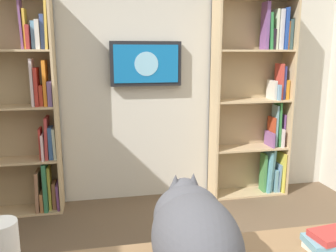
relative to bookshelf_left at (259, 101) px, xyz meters
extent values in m
cube|color=beige|center=(1.29, -0.17, 0.32)|extent=(4.52, 0.06, 2.70)
cube|color=tan|center=(-0.31, 0.02, 0.01)|extent=(0.02, 0.28, 2.09)
cube|color=tan|center=(0.51, 0.02, 0.01)|extent=(0.02, 0.28, 2.09)
cube|color=tan|center=(0.10, -0.11, 0.01)|extent=(0.84, 0.01, 2.09)
cube|color=tan|center=(0.10, 0.02, -1.02)|extent=(0.80, 0.27, 0.02)
cube|color=tan|center=(0.10, 0.02, -0.50)|extent=(0.80, 0.27, 0.02)
cube|color=tan|center=(0.10, 0.02, 0.01)|extent=(0.80, 0.27, 0.02)
cube|color=tan|center=(0.10, 0.02, 0.53)|extent=(0.80, 0.27, 0.02)
cube|color=#D9C845|center=(-0.28, 0.04, -0.79)|extent=(0.02, 0.23, 0.44)
cube|color=#6D8FB0|center=(-0.24, 0.02, -0.86)|extent=(0.03, 0.22, 0.31)
cube|color=#699DA9|center=(-0.20, 0.02, -0.89)|extent=(0.04, 0.21, 0.25)
cube|color=#65A3B1|center=(-0.16, 0.02, -0.77)|extent=(0.06, 0.17, 0.48)
cube|color=#5A9DB2|center=(-0.12, 0.02, -0.78)|extent=(0.05, 0.21, 0.46)
cube|color=#438243|center=(-0.08, 0.03, -0.80)|extent=(0.03, 0.13, 0.43)
cube|color=#754491|center=(-0.28, 0.02, -0.32)|extent=(0.02, 0.13, 0.35)
cube|color=beige|center=(-0.24, 0.03, -0.40)|extent=(0.02, 0.22, 0.20)
cube|color=#327C3D|center=(-0.21, 0.03, -0.25)|extent=(0.03, 0.16, 0.48)
cube|color=#6B99A2|center=(-0.18, 0.04, -0.27)|extent=(0.02, 0.13, 0.45)
cube|color=#B03E21|center=(-0.16, 0.02, -0.33)|extent=(0.02, 0.16, 0.32)
cube|color=#815289|center=(-0.13, 0.04, -0.41)|extent=(0.03, 0.22, 0.16)
cube|color=orange|center=(-0.27, 0.03, 0.13)|extent=(0.03, 0.16, 0.21)
cube|color=#3A4190|center=(-0.23, 0.02, 0.20)|extent=(0.03, 0.17, 0.35)
cube|color=#BF3E33|center=(-0.20, 0.04, 0.21)|extent=(0.03, 0.15, 0.38)
cube|color=#6F95B1|center=(-0.16, 0.03, 0.10)|extent=(0.03, 0.24, 0.16)
cube|color=beige|center=(-0.13, 0.02, 0.12)|extent=(0.03, 0.19, 0.20)
cube|color=#5C92A1|center=(-0.27, 0.03, 0.69)|extent=(0.04, 0.16, 0.30)
cube|color=orange|center=(-0.23, 0.03, 0.68)|extent=(0.03, 0.18, 0.28)
cube|color=#214293|center=(-0.20, 0.04, 0.75)|extent=(0.02, 0.23, 0.41)
cube|color=silver|center=(-0.16, 0.04, 0.74)|extent=(0.04, 0.18, 0.40)
cube|color=beige|center=(-0.11, 0.03, 0.74)|extent=(0.02, 0.15, 0.40)
cube|color=black|center=(-0.08, 0.04, 0.65)|extent=(0.04, 0.15, 0.21)
cube|color=#308342|center=(-0.05, 0.02, 0.73)|extent=(0.04, 0.18, 0.37)
cube|color=#754986|center=(-0.01, 0.03, 0.78)|extent=(0.04, 0.14, 0.47)
cube|color=tan|center=(2.09, 0.02, 0.01)|extent=(0.02, 0.28, 2.09)
cube|color=tan|center=(2.48, -0.11, 0.01)|extent=(0.79, 0.01, 2.09)
cube|color=tan|center=(2.48, 0.02, -1.02)|extent=(0.75, 0.27, 0.02)
cube|color=tan|center=(2.48, 0.02, -0.50)|extent=(0.75, 0.27, 0.02)
cube|color=tan|center=(2.48, 0.02, 0.01)|extent=(0.75, 0.27, 0.02)
cube|color=tan|center=(2.48, 0.02, 0.53)|extent=(0.75, 0.27, 0.02)
cube|color=#794584|center=(2.12, 0.02, -0.89)|extent=(0.03, 0.24, 0.26)
cube|color=#A16741|center=(2.16, 0.02, -0.88)|extent=(0.04, 0.15, 0.27)
cube|color=gold|center=(2.20, 0.02, -0.80)|extent=(0.02, 0.15, 0.43)
cube|color=#30734C|center=(2.24, 0.04, -0.77)|extent=(0.04, 0.23, 0.48)
cube|color=#A06739|center=(2.28, 0.04, -0.92)|extent=(0.03, 0.22, 0.19)
cube|color=#98694D|center=(2.31, 0.04, -0.81)|extent=(0.04, 0.22, 0.40)
cube|color=silver|center=(2.13, 0.03, -0.34)|extent=(0.03, 0.18, 0.30)
cube|color=#335790|center=(2.16, 0.04, -0.34)|extent=(0.04, 0.15, 0.31)
cube|color=#AF3839|center=(2.20, 0.02, -0.29)|extent=(0.04, 0.20, 0.41)
cube|color=silver|center=(2.23, 0.04, -0.37)|extent=(0.02, 0.23, 0.25)
cube|color=#B4342D|center=(2.26, 0.02, -0.34)|extent=(0.02, 0.16, 0.30)
cube|color=slate|center=(2.13, 0.04, 0.14)|extent=(0.04, 0.18, 0.23)
cube|color=orange|center=(2.17, 0.02, 0.24)|extent=(0.03, 0.18, 0.42)
cube|color=#B93C27|center=(2.21, 0.03, 0.12)|extent=(0.03, 0.14, 0.19)
cube|color=#AF2E25|center=(2.25, 0.03, 0.20)|extent=(0.03, 0.18, 0.35)
cube|color=silver|center=(2.29, 0.03, 0.24)|extent=(0.03, 0.16, 0.44)
cube|color=#E9BD49|center=(2.12, 0.04, 0.75)|extent=(0.03, 0.21, 0.42)
cube|color=#374A8F|center=(2.16, 0.02, 0.70)|extent=(0.04, 0.17, 0.31)
cube|color=silver|center=(2.20, 0.04, 0.67)|extent=(0.04, 0.18, 0.26)
cube|color=#5F96B4|center=(2.24, 0.03, 0.67)|extent=(0.04, 0.13, 0.25)
cube|color=#AC2F2E|center=(2.29, 0.03, 0.65)|extent=(0.03, 0.23, 0.21)
cube|color=gold|center=(2.32, 0.02, 0.72)|extent=(0.02, 0.13, 0.35)
cube|color=#784A7E|center=(2.35, 0.02, 0.78)|extent=(0.03, 0.14, 0.48)
cube|color=black|center=(1.21, -0.09, 0.40)|extent=(0.72, 0.06, 0.45)
cube|color=#146BB2|center=(1.21, -0.05, 0.40)|extent=(0.65, 0.01, 0.38)
cylinder|color=#8CCCEA|center=(1.21, -0.05, 0.40)|extent=(0.24, 0.00, 0.24)
ellipsoid|color=#4C4C51|center=(1.39, 2.45, -0.10)|extent=(0.30, 0.47, 0.30)
ellipsoid|color=#4C4C51|center=(1.39, 2.34, -0.07)|extent=(0.25, 0.26, 0.23)
sphere|color=#4C4C51|center=(1.39, 2.28, 0.00)|extent=(0.12, 0.12, 0.12)
cone|color=#4C4C51|center=(1.36, 2.28, 0.04)|extent=(0.06, 0.06, 0.07)
cone|color=#4C4C51|center=(1.43, 2.28, 0.04)|extent=(0.06, 0.06, 0.07)
cone|color=beige|center=(1.36, 2.29, 0.04)|extent=(0.03, 0.03, 0.05)
cone|color=beige|center=(1.43, 2.29, 0.04)|extent=(0.03, 0.03, 0.05)
cube|color=beige|center=(0.81, 2.36, -0.24)|extent=(0.20, 0.14, 0.02)
cube|color=#6699A8|center=(0.82, 2.36, -0.22)|extent=(0.19, 0.13, 0.03)
cube|color=#B7332D|center=(0.81, 2.36, -0.19)|extent=(0.16, 0.13, 0.03)
camera|label=1|loc=(1.70, 3.48, 0.52)|focal=37.59mm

